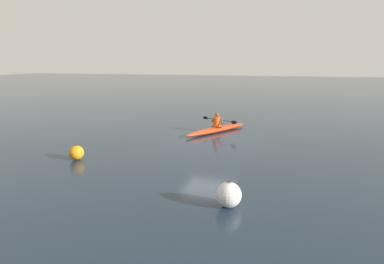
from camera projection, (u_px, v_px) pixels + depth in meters
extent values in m
plane|color=#1E2D3D|center=(210.00, 141.00, 16.88)|extent=(160.00, 160.00, 0.00)
ellipsoid|color=red|center=(217.00, 129.00, 18.94)|extent=(2.76, 4.56, 0.31)
torus|color=black|center=(216.00, 127.00, 18.88)|extent=(0.75, 0.75, 0.04)
cylinder|color=black|center=(233.00, 123.00, 19.91)|extent=(0.18, 0.18, 0.02)
cylinder|color=#E04C14|center=(217.00, 122.00, 18.84)|extent=(0.38, 0.38, 0.55)
sphere|color=brown|center=(217.00, 115.00, 18.76)|extent=(0.21, 0.21, 0.21)
cylinder|color=black|center=(219.00, 120.00, 18.96)|extent=(1.86, 0.99, 0.03)
ellipsoid|color=black|center=(205.00, 118.00, 19.68)|extent=(0.37, 0.22, 0.17)
ellipsoid|color=black|center=(234.00, 122.00, 18.25)|extent=(0.37, 0.22, 0.17)
cylinder|color=brown|center=(214.00, 120.00, 19.08)|extent=(0.32, 0.14, 0.34)
cylinder|color=brown|center=(222.00, 121.00, 18.68)|extent=(0.23, 0.28, 0.34)
sphere|color=silver|center=(229.00, 195.00, 9.13)|extent=(0.69, 0.69, 0.69)
torus|color=#333338|center=(229.00, 182.00, 9.06)|extent=(0.12, 0.12, 0.02)
sphere|color=orange|center=(77.00, 153.00, 13.57)|extent=(0.58, 0.58, 0.58)
torus|color=#333338|center=(76.00, 145.00, 13.51)|extent=(0.12, 0.12, 0.02)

